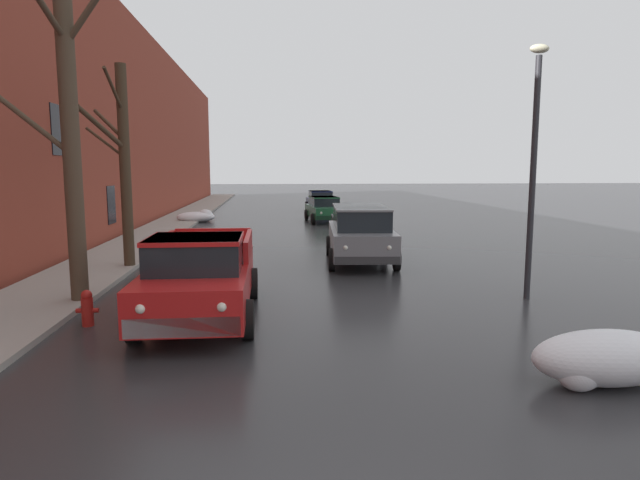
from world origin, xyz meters
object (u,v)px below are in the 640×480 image
object	(u,v)px
bare_tree_second_along_sidewalk	(71,148)
sedan_black_parked_kerbside_mid	(352,221)
sedan_green_parked_far_down_block	(324,208)
bare_tree_mid_block	(123,163)
street_lamp_post	(534,160)
pickup_truck_red_approaching_near_lane	(201,276)
sedan_darkblue_queued_behind_truck	(321,200)
fire_hydrant	(87,308)
suv_grey_parked_kerbside_close	(360,232)

from	to	relation	value
bare_tree_second_along_sidewalk	sedan_black_parked_kerbside_mid	distance (m)	13.55
sedan_black_parked_kerbside_mid	sedan_green_parked_far_down_block	world-z (taller)	same
bare_tree_mid_block	street_lamp_post	xyz separation A→B (m)	(10.29, -4.65, 0.04)
sedan_green_parked_far_down_block	street_lamp_post	distance (m)	18.94
pickup_truck_red_approaching_near_lane	sedan_darkblue_queued_behind_truck	bearing A→B (deg)	79.74
bare_tree_mid_block	fire_hydrant	world-z (taller)	bare_tree_mid_block
bare_tree_second_along_sidewalk	bare_tree_mid_block	world-z (taller)	bare_tree_second_along_sidewalk
sedan_green_parked_far_down_block	sedan_darkblue_queued_behind_truck	size ratio (longest dim) A/B	1.04
bare_tree_mid_block	suv_grey_parked_kerbside_close	size ratio (longest dim) A/B	1.27
pickup_truck_red_approaching_near_lane	sedan_green_parked_far_down_block	bearing A→B (deg)	77.24
pickup_truck_red_approaching_near_lane	suv_grey_parked_kerbside_close	world-z (taller)	suv_grey_parked_kerbside_close
sedan_darkblue_queued_behind_truck	street_lamp_post	bearing A→B (deg)	-84.64
bare_tree_mid_block	sedan_black_parked_kerbside_mid	world-z (taller)	bare_tree_mid_block
suv_grey_parked_kerbside_close	sedan_black_parked_kerbside_mid	size ratio (longest dim) A/B	1.10
sedan_darkblue_queued_behind_truck	street_lamp_post	size ratio (longest dim) A/B	0.73
bare_tree_mid_block	sedan_green_parked_far_down_block	xyz separation A→B (m)	(7.35, 13.90, -2.44)
bare_tree_second_along_sidewalk	sedan_green_parked_far_down_block	world-z (taller)	bare_tree_second_along_sidewalk
bare_tree_mid_block	sedan_green_parked_far_down_block	world-z (taller)	bare_tree_mid_block
bare_tree_second_along_sidewalk	suv_grey_parked_kerbside_close	size ratio (longest dim) A/B	1.51
bare_tree_second_along_sidewalk	sedan_black_parked_kerbside_mid	world-z (taller)	bare_tree_second_along_sidewalk
pickup_truck_red_approaching_near_lane	sedan_green_parked_far_down_block	world-z (taller)	pickup_truck_red_approaching_near_lane
bare_tree_second_along_sidewalk	fire_hydrant	world-z (taller)	bare_tree_second_along_sidewalk
bare_tree_mid_block	fire_hydrant	size ratio (longest dim) A/B	8.51
bare_tree_second_along_sidewalk	street_lamp_post	bearing A→B (deg)	-2.08
pickup_truck_red_approaching_near_lane	fire_hydrant	bearing A→B (deg)	-172.10
bare_tree_second_along_sidewalk	fire_hydrant	distance (m)	3.62
pickup_truck_red_approaching_near_lane	street_lamp_post	size ratio (longest dim) A/B	0.89
bare_tree_mid_block	street_lamp_post	world-z (taller)	bare_tree_mid_block
pickup_truck_red_approaching_near_lane	sedan_black_parked_kerbside_mid	world-z (taller)	pickup_truck_red_approaching_near_lane
bare_tree_second_along_sidewalk	pickup_truck_red_approaching_near_lane	distance (m)	4.10
street_lamp_post	pickup_truck_red_approaching_near_lane	bearing A→B (deg)	-172.05
street_lamp_post	sedan_green_parked_far_down_block	bearing A→B (deg)	99.02
pickup_truck_red_approaching_near_lane	sedan_darkblue_queued_behind_truck	distance (m)	27.64
bare_tree_mid_block	sedan_darkblue_queued_behind_truck	distance (m)	23.03
pickup_truck_red_approaching_near_lane	bare_tree_mid_block	bearing A→B (deg)	117.18
pickup_truck_red_approaching_near_lane	sedan_black_parked_kerbside_mid	xyz separation A→B (m)	(4.92, 12.16, -0.13)
bare_tree_second_along_sidewalk	sedan_darkblue_queued_behind_truck	world-z (taller)	bare_tree_second_along_sidewalk
sedan_black_parked_kerbside_mid	street_lamp_post	world-z (taller)	street_lamp_post
bare_tree_second_along_sidewalk	sedan_black_parked_kerbside_mid	bearing A→B (deg)	54.16
bare_tree_mid_block	sedan_green_parked_far_down_block	size ratio (longest dim) A/B	1.38
fire_hydrant	bare_tree_mid_block	bearing A→B (deg)	97.43
bare_tree_second_along_sidewalk	fire_hydrant	xyz separation A→B (m)	(0.72, -1.70, -3.11)
sedan_black_parked_kerbside_mid	fire_hydrant	world-z (taller)	sedan_black_parked_kerbside_mid
sedan_black_parked_kerbside_mid	fire_hydrant	size ratio (longest dim) A/B	6.09
suv_grey_parked_kerbside_close	fire_hydrant	size ratio (longest dim) A/B	6.71
street_lamp_post	sedan_black_parked_kerbside_mid	bearing A→B (deg)	102.47
suv_grey_parked_kerbside_close	sedan_darkblue_queued_behind_truck	world-z (taller)	suv_grey_parked_kerbside_close
sedan_green_parked_far_down_block	fire_hydrant	bearing A→B (deg)	-108.30
suv_grey_parked_kerbside_close	sedan_darkblue_queued_behind_truck	xyz separation A→B (m)	(0.64, 20.97, -0.24)
sedan_black_parked_kerbside_mid	street_lamp_post	size ratio (longest dim) A/B	0.75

